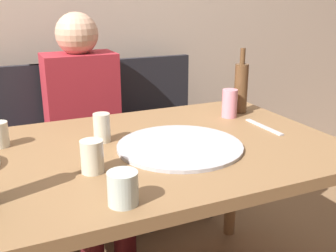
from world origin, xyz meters
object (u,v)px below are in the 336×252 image
object	(u,v)px
guest_in_sweater	(87,121)
pizza_tray	(180,146)
chair_middle	(82,136)
soda_can	(230,103)
table_knife	(264,127)
tumbler_near	(92,156)
dining_table	(140,169)
chair_left	(13,146)
tumbler_far	(123,188)
short_glass	(102,128)
wine_bottle	(241,87)
chair_right	(162,125)

from	to	relation	value
guest_in_sweater	pizza_tray	bearing A→B (deg)	101.84
pizza_tray	chair_middle	world-z (taller)	chair_middle
soda_can	table_knife	distance (m)	0.20
tumbler_near	table_knife	world-z (taller)	tumbler_near
dining_table	chair_left	xyz separation A→B (m)	(-0.38, 0.84, -0.14)
soda_can	chair_middle	world-z (taller)	chair_middle
tumbler_far	short_glass	xyz separation A→B (m)	(0.08, 0.47, 0.01)
tumbler_far	wine_bottle	bearing A→B (deg)	38.16
short_glass	guest_in_sweater	xyz separation A→B (m)	(0.07, 0.57, -0.15)
dining_table	chair_middle	world-z (taller)	chair_middle
short_glass	soda_can	distance (m)	0.59
dining_table	table_knife	size ratio (longest dim) A/B	6.46
dining_table	wine_bottle	bearing A→B (deg)	22.53
dining_table	pizza_tray	bearing A→B (deg)	-23.02
chair_right	short_glass	bearing A→B (deg)	52.62
chair_middle	guest_in_sweater	world-z (taller)	guest_in_sweater
chair_middle	guest_in_sweater	size ratio (longest dim) A/B	0.77
chair_right	chair_middle	bearing A→B (deg)	0.00
wine_bottle	tumbler_far	xyz separation A→B (m)	(-0.75, -0.59, -0.07)
pizza_tray	tumbler_far	distance (m)	0.43
chair_left	chair_right	world-z (taller)	same
short_glass	table_knife	bearing A→B (deg)	-9.93
tumbler_near	chair_left	bearing A→B (deg)	100.71
chair_left	pizza_tray	bearing A→B (deg)	119.62
pizza_tray	tumbler_far	bearing A→B (deg)	-135.77
short_glass	soda_can	size ratio (longest dim) A/B	0.86
chair_left	chair_right	distance (m)	0.83
dining_table	chair_right	size ratio (longest dim) A/B	1.58
tumbler_near	chair_right	xyz separation A→B (m)	(0.65, 0.97, -0.27)
dining_table	wine_bottle	size ratio (longest dim) A/B	4.91
chair_middle	chair_right	bearing A→B (deg)	-180.00
wine_bottle	soda_can	bearing A→B (deg)	-151.77
pizza_tray	wine_bottle	size ratio (longest dim) A/B	1.52
tumbler_far	guest_in_sweater	world-z (taller)	guest_in_sweater
pizza_tray	soda_can	distance (m)	0.44
dining_table	chair_middle	bearing A→B (deg)	91.87
table_knife	guest_in_sweater	size ratio (longest dim) A/B	0.19
wine_bottle	pizza_tray	bearing A→B (deg)	-146.68
chair_middle	guest_in_sweater	xyz separation A→B (m)	(-0.00, -0.15, 0.13)
pizza_tray	table_knife	bearing A→B (deg)	8.70
tumbler_near	guest_in_sweater	xyz separation A→B (m)	(0.17, 0.82, -0.15)
tumbler_near	chair_right	world-z (taller)	chair_right
chair_left	chair_middle	world-z (taller)	same
tumbler_far	chair_middle	xyz separation A→B (m)	(0.15, 1.19, -0.27)
table_knife	guest_in_sweater	world-z (taller)	guest_in_sweater
pizza_tray	short_glass	distance (m)	0.29
table_knife	chair_middle	xyz separation A→B (m)	(-0.56, 0.84, -0.23)
short_glass	guest_in_sweater	bearing A→B (deg)	82.81
tumbler_near	chair_left	size ratio (longest dim) A/B	0.11
wine_bottle	guest_in_sweater	xyz separation A→B (m)	(-0.60, 0.45, -0.21)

